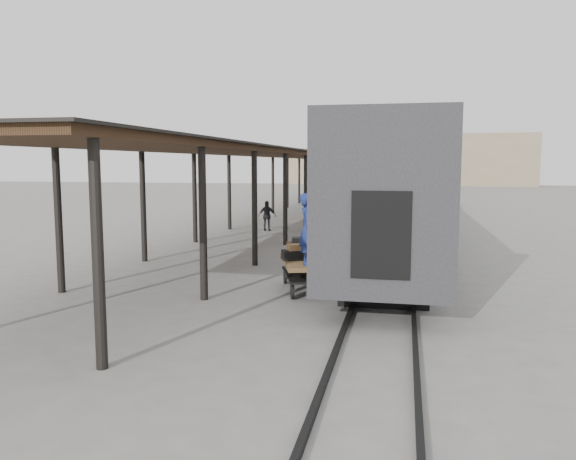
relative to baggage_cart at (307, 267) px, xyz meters
The scene contains 11 objects.
ground 1.31m from the baggage_cart, 157.86° to the left, with size 160.00×160.00×0.00m, color slate.
train 34.35m from the baggage_cart, 86.42° to the left, with size 3.45×76.01×4.01m.
canopy 25.06m from the baggage_cart, 100.33° to the left, with size 4.90×64.30×4.15m.
rails 34.50m from the baggage_cart, 86.43° to the left, with size 1.54×150.00×0.12m.
building_far 79.56m from the baggage_cart, 80.63° to the left, with size 18.00×10.00×8.00m, color tan.
building_left 83.20m from the baggage_cart, 97.64° to the left, with size 12.00×8.00×6.00m, color tan.
baggage_cart is the anchor object (origin of this frame).
suitcase_stack 0.54m from the baggage_cart, 127.44° to the left, with size 1.22×1.35×0.57m.
luggage_tug 19.53m from the baggage_cart, 97.12° to the left, with size 1.27×1.55×1.18m.
porter 1.32m from the baggage_cart, 77.41° to the right, with size 0.68×0.45×1.87m, color navy.
pedestrian 13.85m from the baggage_cart, 108.41° to the left, with size 0.92×0.38×1.56m, color black.
Camera 1 is at (3.66, -15.41, 3.50)m, focal length 35.00 mm.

